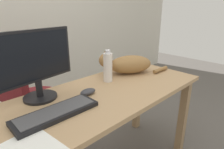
{
  "coord_description": "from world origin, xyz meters",
  "views": [
    {
      "loc": [
        -0.78,
        -0.86,
        1.26
      ],
      "look_at": [
        0.14,
        0.09,
        0.79
      ],
      "focal_mm": 30.54,
      "sensor_mm": 36.0,
      "label": 1
    }
  ],
  "objects": [
    {
      "name": "computer_mouse",
      "position": [
        -0.12,
        0.04,
        0.74
      ],
      "size": [
        0.11,
        0.06,
        0.04
      ],
      "primitive_type": "ellipsoid",
      "color": "#333338",
      "rests_on": "desk"
    },
    {
      "name": "back_wall",
      "position": [
        0.0,
        1.51,
        1.3
      ],
      "size": [
        6.0,
        0.04,
        2.6
      ],
      "primitive_type": "cube",
      "color": "beige",
      "rests_on": "ground_plane"
    },
    {
      "name": "office_chair",
      "position": [
        -0.27,
        0.69,
        0.4
      ],
      "size": [
        0.5,
        0.48,
        0.92
      ],
      "color": "black",
      "rests_on": "ground_plane"
    },
    {
      "name": "water_bottle",
      "position": [
        0.13,
        0.12,
        0.84
      ],
      "size": [
        0.07,
        0.07,
        0.24
      ],
      "color": "silver",
      "rests_on": "desk"
    },
    {
      "name": "keyboard",
      "position": [
        -0.39,
        -0.04,
        0.74
      ],
      "size": [
        0.44,
        0.15,
        0.03
      ],
      "color": "black",
      "rests_on": "desk"
    },
    {
      "name": "monitor",
      "position": [
        -0.36,
        0.2,
        0.95
      ],
      "size": [
        0.48,
        0.2,
        0.42
      ],
      "color": "black",
      "rests_on": "desk"
    },
    {
      "name": "desk",
      "position": [
        0.0,
        0.0,
        0.61
      ],
      "size": [
        1.46,
        0.63,
        0.73
      ],
      "color": "tan",
      "rests_on": "ground_plane"
    },
    {
      "name": "cat",
      "position": [
        0.37,
        0.14,
        0.81
      ],
      "size": [
        0.54,
        0.35,
        0.2
      ],
      "color": "olive",
      "rests_on": "desk"
    }
  ]
}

